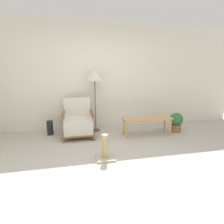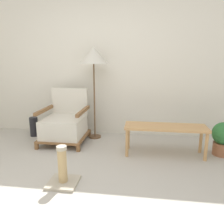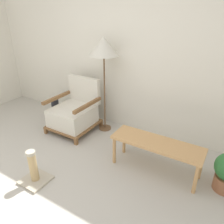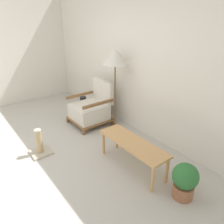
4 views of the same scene
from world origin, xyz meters
The scene contains 7 objects.
ground_plane centered at (0.00, 0.00, 0.00)m, with size 14.00×14.00×0.00m, color #B7B2A8.
wall_back centered at (0.00, 2.13, 1.35)m, with size 8.00×0.06×2.70m.
armchair centered at (-0.56, 1.54, 0.31)m, with size 0.71×0.75×0.86m.
floor_lamp centered at (-0.12, 1.82, 1.38)m, with size 0.47×0.47×1.55m.
coffee_table centered at (1.02, 1.24, 0.38)m, with size 1.14×0.36×0.43m.
vase centered at (-1.23, 1.75, 0.17)m, with size 0.14×0.14×0.34m, color black.
scratching_post centered at (-0.15, 0.28, 0.14)m, with size 0.32×0.32×0.44m.
Camera 3 is at (1.72, -0.99, 1.92)m, focal length 35.00 mm.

